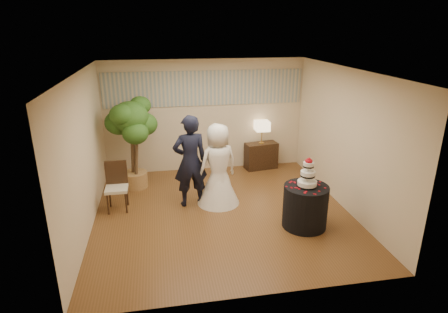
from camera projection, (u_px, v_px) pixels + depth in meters
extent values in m
cube|color=brown|center=(223.00, 212.00, 7.53)|extent=(5.00, 5.00, 0.00)
cube|color=white|center=(222.00, 71.00, 6.59)|extent=(5.00, 5.00, 0.00)
cube|color=beige|center=(205.00, 116.00, 9.38)|extent=(5.00, 0.06, 2.80)
cube|color=beige|center=(256.00, 206.00, 4.74)|extent=(5.00, 0.06, 2.80)
cube|color=beige|center=(84.00, 154.00, 6.65)|extent=(0.06, 5.00, 2.80)
cube|color=beige|center=(345.00, 140.00, 7.48)|extent=(0.06, 5.00, 2.80)
cube|color=#A4A799|center=(205.00, 88.00, 9.13)|extent=(4.90, 0.02, 0.85)
imported|color=black|center=(190.00, 161.00, 7.56)|extent=(0.76, 0.56, 1.92)
imported|color=white|center=(218.00, 165.00, 7.66)|extent=(1.12, 1.12, 1.72)
cylinder|color=black|center=(305.00, 206.00, 6.90)|extent=(0.93, 0.93, 0.81)
cube|color=black|center=(261.00, 156.00, 9.74)|extent=(0.87, 0.49, 0.69)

